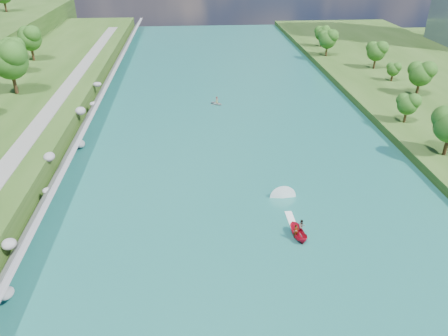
{
  "coord_description": "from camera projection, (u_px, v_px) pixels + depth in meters",
  "views": [
    {
      "loc": [
        -6.79,
        -37.22,
        31.8
      ],
      "look_at": [
        -2.46,
        17.14,
        2.5
      ],
      "focal_mm": 35.0,
      "sensor_mm": 36.0,
      "label": 1
    }
  ],
  "objects": [
    {
      "name": "motorboat",
      "position": [
        294.0,
        223.0,
        53.19
      ],
      "size": [
        3.6,
        18.67,
        2.09
      ],
      "rotation": [
        0.0,
        0.0,
        3.34
      ],
      "color": "red",
      "rests_on": "river_water"
    },
    {
      "name": "riprap_bank",
      "position": [
        60.0,
        171.0,
        62.53
      ],
      "size": [
        4.1,
        236.0,
        4.47
      ],
      "color": "slate",
      "rests_on": "ground"
    },
    {
      "name": "river_water",
      "position": [
        239.0,
        173.0,
        65.75
      ],
      "size": [
        55.0,
        240.0,
        0.1
      ],
      "primitive_type": "cube",
      "color": "#185D59",
      "rests_on": "ground"
    },
    {
      "name": "ground",
      "position": [
        258.0,
        260.0,
        48.21
      ],
      "size": [
        260.0,
        260.0,
        0.0
      ],
      "primitive_type": "plane",
      "color": "#2D5119",
      "rests_on": "ground"
    },
    {
      "name": "raft",
      "position": [
        217.0,
        103.0,
        91.78
      ],
      "size": [
        3.27,
        3.11,
        1.7
      ],
      "rotation": [
        0.0,
        0.0,
        0.93
      ],
      "color": "#989CA0",
      "rests_on": "river_water"
    },
    {
      "name": "riverside_path",
      "position": [
        11.0,
        160.0,
        61.82
      ],
      "size": [
        3.0,
        200.0,
        0.1
      ],
      "primitive_type": "cube",
      "color": "gray",
      "rests_on": "berm_west"
    }
  ]
}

